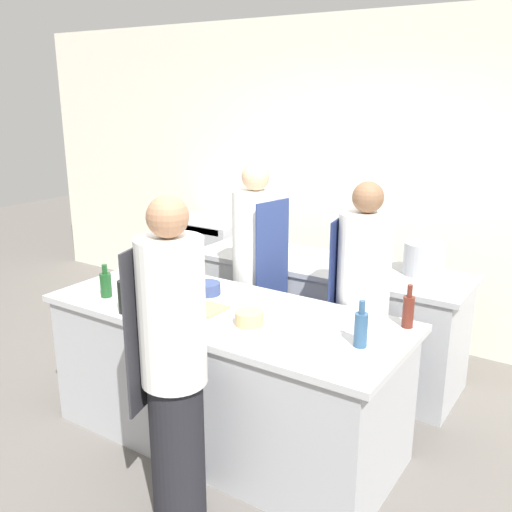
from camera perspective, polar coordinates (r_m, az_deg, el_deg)
The scene contains 19 objects.
ground_plane at distance 3.89m, azimuth -2.97°, elevation -17.62°, with size 16.00×16.00×0.00m, color #605B56.
wall_back at distance 5.15m, azimuth 11.03°, elevation 7.44°, with size 8.00×0.06×2.80m.
prep_counter at distance 3.66m, azimuth -3.08°, elevation -11.80°, with size 2.25×0.91×0.89m.
pass_counter at distance 4.55m, azimuth 6.96°, elevation -6.05°, with size 2.16×0.69×0.89m.
oven_range at distance 5.78m, azimuth -4.44°, elevation -0.84°, with size 0.76×0.62×0.94m.
chef_at_prep_near at distance 2.87m, azimuth -8.24°, elevation -10.90°, with size 0.37×0.36×1.72m.
chef_at_stove at distance 4.19m, azimuth -0.02°, elevation -2.08°, with size 0.38×0.36×1.68m.
chef_at_pass_far at distance 3.74m, azimuth 10.48°, elevation -5.13°, with size 0.37×0.35×1.64m.
bottle_olive_oil at distance 3.00m, azimuth 10.44°, elevation -7.13°, with size 0.07×0.07×0.25m.
bottle_vinegar at distance 3.77m, azimuth -14.79°, elevation -2.72°, with size 0.07×0.07×0.21m.
bottle_wine at distance 3.29m, azimuth 14.98°, elevation -5.28°, with size 0.06×0.06×0.25m.
bottle_cooking_oil at distance 3.47m, azimuth -13.08°, elevation -3.85°, with size 0.07×0.07×0.28m.
bottle_sauce at distance 3.43m, azimuth -11.32°, elevation -4.00°, with size 0.07×0.07×0.27m.
bowl_mixing_large at distance 4.01m, azimuth -9.68°, elevation -2.03°, with size 0.26×0.26×0.07m.
bowl_prep_small at distance 3.24m, azimuth -0.69°, elevation -6.22°, with size 0.16×0.16×0.08m.
bowl_ceramic_blue at distance 3.72m, azimuth -4.91°, elevation -3.25°, with size 0.17×0.17×0.08m.
cup at distance 3.57m, azimuth -9.07°, elevation -4.05°, with size 0.09×0.09×0.10m.
cutting_board at distance 3.49m, azimuth -5.46°, elevation -5.16°, with size 0.28×0.21×0.01m.
stockpot at distance 4.25m, azimuth 16.46°, elevation -0.22°, with size 0.29×0.29×0.23m.
Camera 1 is at (1.93, -2.59, 2.18)m, focal length 40.00 mm.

